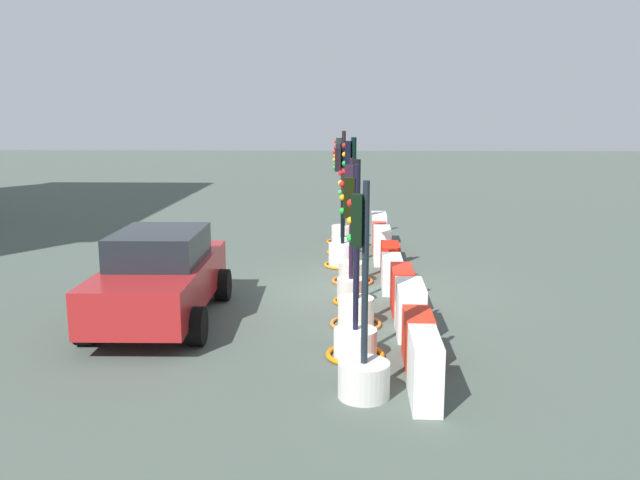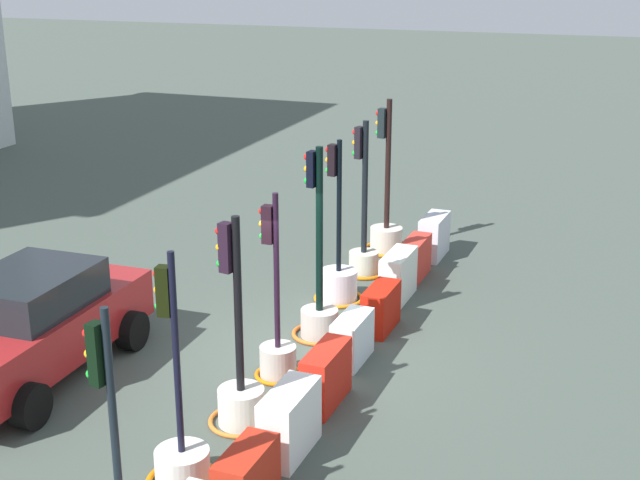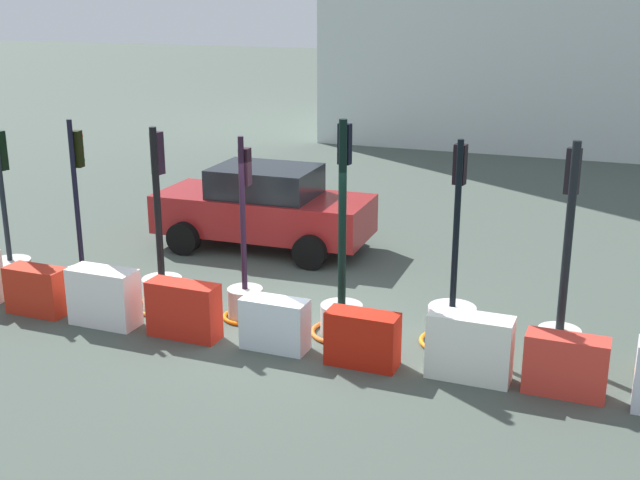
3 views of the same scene
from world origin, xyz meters
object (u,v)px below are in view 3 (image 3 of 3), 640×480
at_px(traffic_light_5, 452,316).
at_px(construction_barrier_2, 104,297).
at_px(car_red_compact, 264,208).
at_px(construction_barrier_4, 275,324).
at_px(traffic_light_3, 245,288).
at_px(traffic_light_0, 10,260).
at_px(construction_barrier_5, 362,339).
at_px(traffic_light_4, 342,299).
at_px(construction_barrier_7, 566,366).
at_px(traffic_light_2, 162,279).
at_px(traffic_light_6, 560,322).
at_px(traffic_light_1, 83,272).
at_px(construction_barrier_1, 37,291).
at_px(construction_barrier_6, 470,347).
at_px(construction_barrier_3, 184,310).

distance_m(traffic_light_5, construction_barrier_2, 5.30).
bearing_deg(car_red_compact, construction_barrier_4, -64.09).
bearing_deg(traffic_light_3, traffic_light_5, 2.70).
xyz_separation_m(traffic_light_0, construction_barrier_5, (6.71, -0.86, -0.10)).
distance_m(traffic_light_4, construction_barrier_7, 3.40).
bearing_deg(construction_barrier_2, traffic_light_5, 12.47).
height_order(traffic_light_4, construction_barrier_4, traffic_light_4).
bearing_deg(traffic_light_2, traffic_light_0, -179.34).
bearing_deg(traffic_light_6, traffic_light_4, -176.00).
bearing_deg(traffic_light_2, traffic_light_1, 178.34).
height_order(traffic_light_2, traffic_light_4, traffic_light_4).
xyz_separation_m(traffic_light_3, construction_barrier_1, (-3.21, -0.98, -0.11)).
relative_size(traffic_light_3, traffic_light_4, 0.89).
bearing_deg(traffic_light_6, traffic_light_5, 179.88).
height_order(traffic_light_5, construction_barrier_7, traffic_light_5).
distance_m(traffic_light_1, construction_barrier_2, 1.46).
height_order(traffic_light_4, traffic_light_5, traffic_light_4).
bearing_deg(construction_barrier_2, construction_barrier_6, 1.26).
height_order(traffic_light_2, construction_barrier_5, traffic_light_2).
bearing_deg(construction_barrier_7, car_red_compact, 144.65).
distance_m(traffic_light_4, construction_barrier_2, 3.68).
bearing_deg(traffic_light_0, traffic_light_2, 0.66).
bearing_deg(construction_barrier_1, construction_barrier_4, 1.13).
height_order(construction_barrier_5, construction_barrier_6, construction_barrier_6).
xyz_separation_m(traffic_light_1, traffic_light_4, (4.65, -0.04, 0.15)).
height_order(traffic_light_4, traffic_light_6, traffic_light_4).
bearing_deg(traffic_light_0, construction_barrier_2, -19.25).
relative_size(construction_barrier_4, construction_barrier_6, 0.87).
distance_m(traffic_light_6, car_red_compact, 6.87).
bearing_deg(construction_barrier_5, car_red_compact, 127.93).
bearing_deg(traffic_light_2, construction_barrier_7, -7.22).
distance_m(construction_barrier_5, construction_barrier_6, 1.46).
height_order(traffic_light_3, construction_barrier_3, traffic_light_3).
height_order(traffic_light_5, construction_barrier_1, traffic_light_5).
relative_size(traffic_light_1, traffic_light_5, 0.99).
bearing_deg(traffic_light_1, construction_barrier_5, -10.16).
bearing_deg(car_red_compact, traffic_light_6, -29.11).
relative_size(traffic_light_6, construction_barrier_7, 2.98).
relative_size(traffic_light_5, construction_barrier_3, 2.74).
relative_size(traffic_light_1, traffic_light_3, 1.03).
distance_m(construction_barrier_3, car_red_compact, 4.54).
bearing_deg(construction_barrier_2, construction_barrier_1, 179.43).
xyz_separation_m(construction_barrier_1, construction_barrier_6, (6.90, 0.11, 0.06)).
bearing_deg(traffic_light_5, construction_barrier_3, -163.33).
relative_size(traffic_light_1, construction_barrier_3, 2.71).
xyz_separation_m(construction_barrier_5, car_red_compact, (-3.47, 4.46, 0.44)).
bearing_deg(traffic_light_5, construction_barrier_6, -66.47).
relative_size(traffic_light_0, traffic_light_5, 0.96).
distance_m(traffic_light_0, construction_barrier_4, 5.42).
relative_size(construction_barrier_2, construction_barrier_7, 1.04).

